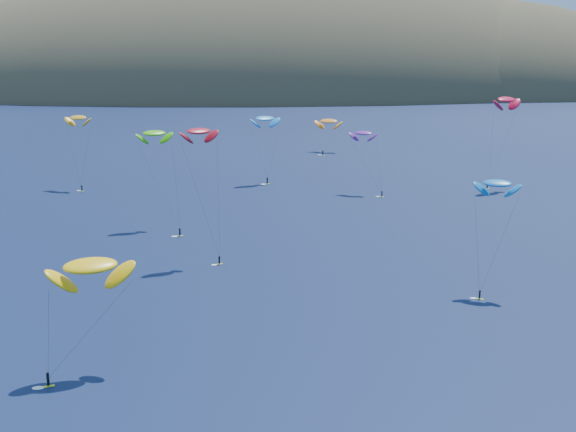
# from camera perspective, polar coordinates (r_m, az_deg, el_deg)

# --- Properties ---
(island) EXTENTS (730.00, 300.00, 210.00)m
(island) POSITION_cam_1_polar(r_m,az_deg,el_deg) (635.68, -0.12, 8.01)
(island) COLOR #3D3526
(island) RESTS_ON ground
(kitesurfer_1) EXTENTS (9.20, 11.60, 22.20)m
(kitesurfer_1) POSITION_cam_1_polar(r_m,az_deg,el_deg) (237.04, -14.71, 6.78)
(kitesurfer_1) COLOR #DCFF1C
(kitesurfer_1) RESTS_ON ground
(kitesurfer_2) EXTENTS (11.89, 10.67, 16.99)m
(kitesurfer_2) POSITION_cam_1_polar(r_m,az_deg,el_deg) (106.98, -13.88, -3.45)
(kitesurfer_2) COLOR #DCFF1C
(kitesurfer_2) RESTS_ON ground
(kitesurfer_3) EXTENTS (11.20, 15.63, 23.46)m
(kitesurfer_3) POSITION_cam_1_polar(r_m,az_deg,el_deg) (185.18, -9.48, 5.82)
(kitesurfer_3) COLOR #DCFF1C
(kitesurfer_3) RESTS_ON ground
(kitesurfer_4) EXTENTS (10.12, 9.14, 21.37)m
(kitesurfer_4) POSITION_cam_1_polar(r_m,az_deg,el_deg) (237.63, -1.64, 6.94)
(kitesurfer_4) COLOR #DCFF1C
(kitesurfer_4) RESTS_ON ground
(kitesurfer_5) EXTENTS (8.64, 9.44, 20.61)m
(kitesurfer_5) POSITION_cam_1_polar(r_m,az_deg,el_deg) (140.26, 14.67, 2.25)
(kitesurfer_5) COLOR #DCFF1C
(kitesurfer_5) RESTS_ON ground
(kitesurfer_6) EXTENTS (8.99, 11.94, 18.50)m
(kitesurfer_6) POSITION_cam_1_polar(r_m,az_deg,el_deg) (223.34, 5.37, 5.89)
(kitesurfer_6) COLOR #DCFF1C
(kitesurfer_6) RESTS_ON ground
(kitesurfer_8) EXTENTS (11.67, 9.30, 27.86)m
(kitesurfer_8) POSITION_cam_1_polar(r_m,az_deg,el_deg) (236.93, 15.28, 7.99)
(kitesurfer_8) COLOR #DCFF1C
(kitesurfer_8) RESTS_ON ground
(kitesurfer_9) EXTENTS (8.40, 9.00, 27.18)m
(kitesurfer_9) POSITION_cam_1_polar(r_m,az_deg,el_deg) (154.84, -6.36, 6.00)
(kitesurfer_9) COLOR #DCFF1C
(kitesurfer_9) RESTS_ON ground
(kitesurfer_11) EXTENTS (11.39, 15.55, 14.16)m
(kitesurfer_11) POSITION_cam_1_polar(r_m,az_deg,el_deg) (301.38, 2.91, 6.76)
(kitesurfer_11) COLOR #DCFF1C
(kitesurfer_11) RESTS_ON ground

